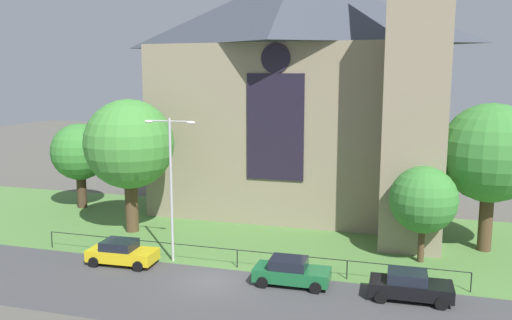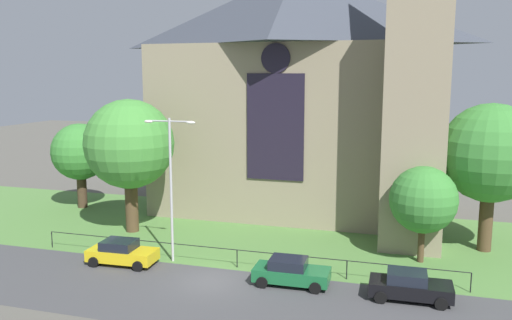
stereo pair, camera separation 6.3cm
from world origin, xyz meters
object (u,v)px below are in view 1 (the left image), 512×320
object	(u,v)px
tree_left_near	(129,145)
parked_car_black	(410,286)
parked_car_yellow	(122,253)
parked_car_green	(291,272)
streetlamp_near	(171,173)
tree_right_near	(423,200)
tree_right_far	(490,154)
tree_left_far	(80,152)
church_building	(300,91)

from	to	relation	value
tree_left_near	parked_car_black	distance (m)	21.93
parked_car_yellow	parked_car_green	distance (m)	10.74
streetlamp_near	parked_car_green	distance (m)	9.49
tree_right_near	tree_left_near	xyz separation A→B (m)	(-20.65, 0.77, 2.56)
tree_right_far	parked_car_black	world-z (taller)	tree_right_far
tree_left_far	streetlamp_near	xyz separation A→B (m)	(13.64, -10.30, 0.75)
church_building	tree_left_near	size ratio (longest dim) A/B	2.63
streetlamp_near	parked_car_green	bearing A→B (deg)	-11.25
tree_left_far	parked_car_green	distance (m)	25.00
parked_car_green	tree_right_far	bearing A→B (deg)	38.97
parked_car_green	tree_left_near	bearing A→B (deg)	152.83
church_building	streetlamp_near	size ratio (longest dim) A/B	2.88
tree_right_far	streetlamp_near	bearing A→B (deg)	-157.75
parked_car_yellow	church_building	bearing A→B (deg)	61.69
church_building	streetlamp_near	bearing A→B (deg)	-108.83
church_building	parked_car_green	world-z (taller)	church_building
tree_left_far	parked_car_black	distance (m)	30.73
church_building	tree_right_near	distance (m)	15.68
church_building	parked_car_yellow	size ratio (longest dim) A/B	6.08
parked_car_green	church_building	bearing A→B (deg)	99.04
tree_right_near	streetlamp_near	size ratio (longest dim) A/B	0.67
parked_car_green	parked_car_black	bearing A→B (deg)	-2.86
tree_right_near	tree_left_near	world-z (taller)	tree_left_near
tree_left_far	parked_car_yellow	world-z (taller)	tree_left_far
tree_left_near	parked_car_green	size ratio (longest dim) A/B	2.33
parked_car_yellow	parked_car_green	world-z (taller)	same
tree_left_near	streetlamp_near	bearing A→B (deg)	-41.51
church_building	tree_left_near	distance (m)	14.87
tree_right_far	tree_left_near	bearing A→B (deg)	-173.70
tree_right_near	parked_car_black	size ratio (longest dim) A/B	1.43
tree_left_near	parked_car_green	distance (m)	16.26
tree_right_near	parked_car_black	distance (m)	6.89
tree_right_far	parked_car_green	xyz separation A→B (m)	(-11.07, -9.37, -5.79)
parked_car_yellow	tree_left_near	bearing A→B (deg)	112.01
parked_car_yellow	tree_left_far	bearing A→B (deg)	130.45
tree_left_far	streetlamp_near	bearing A→B (deg)	-37.05
tree_left_near	parked_car_black	xyz separation A→B (m)	(20.03, -6.81, -5.80)
tree_left_near	parked_car_black	size ratio (longest dim) A/B	2.33
streetlamp_near	parked_car_yellow	size ratio (longest dim) A/B	2.11
streetlamp_near	tree_right_far	bearing A→B (deg)	22.25
tree_left_far	parked_car_green	bearing A→B (deg)	-28.81
streetlamp_near	parked_car_black	xyz separation A→B (m)	(14.32, -1.76, -4.92)
tree_right_near	parked_car_yellow	distance (m)	18.88
tree_left_near	parked_car_yellow	size ratio (longest dim) A/B	2.31
streetlamp_near	parked_car_yellow	distance (m)	5.82
tree_right_near	parked_car_black	bearing A→B (deg)	-95.85
parked_car_yellow	parked_car_green	size ratio (longest dim) A/B	1.01
tree_left_far	tree_right_near	distance (m)	29.22
tree_left_near	parked_car_yellow	xyz separation A→B (m)	(2.93, -6.45, -5.80)
parked_car_black	parked_car_green	bearing A→B (deg)	177.07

